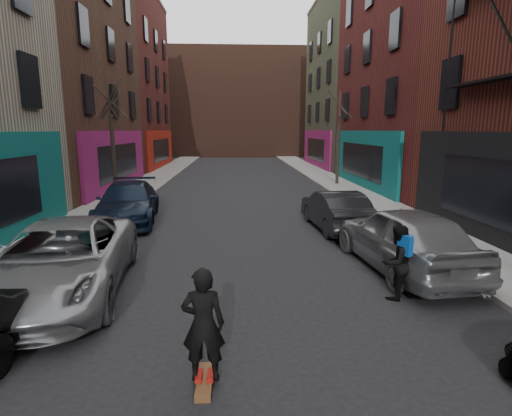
{
  "coord_description": "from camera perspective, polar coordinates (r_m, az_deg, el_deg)",
  "views": [
    {
      "loc": [
        -0.4,
        -1.48,
        3.56
      ],
      "look_at": [
        0.12,
        8.47,
        1.6
      ],
      "focal_mm": 28.0,
      "sensor_mm": 36.0,
      "label": 1
    }
  ],
  "objects": [
    {
      "name": "parked_right_end",
      "position": [
        14.7,
        11.25,
        -0.26
      ],
      "size": [
        1.83,
        4.42,
        1.42
      ],
      "primitive_type": "imported",
      "rotation": [
        0.0,
        0.0,
        3.22
      ],
      "color": "black",
      "rests_on": "ground"
    },
    {
      "name": "building_far",
      "position": [
        57.59,
        -2.66,
        14.53
      ],
      "size": [
        40.0,
        10.0,
        14.0
      ],
      "primitive_type": "cube",
      "color": "#47281E",
      "rests_on": "ground"
    },
    {
      "name": "skateboarder",
      "position": [
        5.76,
        -7.55,
        -16.17
      ],
      "size": [
        0.6,
        0.4,
        1.65
      ],
      "primitive_type": "imported",
      "rotation": [
        0.0,
        0.0,
        3.14
      ],
      "color": "black",
      "rests_on": "skateboard"
    },
    {
      "name": "tree_right_far",
      "position": [
        26.32,
        11.76,
        10.83
      ],
      "size": [
        2.0,
        2.0,
        6.8
      ],
      "primitive_type": null,
      "color": "black",
      "rests_on": "sidewalk_right"
    },
    {
      "name": "sidewalk_right",
      "position": [
        32.36,
        8.93,
        4.79
      ],
      "size": [
        2.5,
        84.0,
        0.13
      ],
      "primitive_type": "cube",
      "color": "gray",
      "rests_on": "ground"
    },
    {
      "name": "pedestrian",
      "position": [
        9.01,
        19.51,
        -7.29
      ],
      "size": [
        0.96,
        0.88,
        1.6
      ],
      "rotation": [
        0.0,
        0.0,
        3.59
      ],
      "color": "black",
      "rests_on": "ground"
    },
    {
      "name": "parked_left_far",
      "position": [
        9.71,
        -26.0,
        -6.62
      ],
      "size": [
        3.25,
        5.93,
        1.57
      ],
      "primitive_type": "imported",
      "rotation": [
        0.0,
        0.0,
        0.12
      ],
      "color": "gray",
      "rests_on": "ground"
    },
    {
      "name": "tree_left_far",
      "position": [
        20.33,
        -19.87,
        9.97
      ],
      "size": [
        2.0,
        2.0,
        6.5
      ],
      "primitive_type": null,
      "color": "black",
      "rests_on": "sidewalk_left"
    },
    {
      "name": "parked_left_end",
      "position": [
        16.36,
        -17.81,
        0.75
      ],
      "size": [
        2.78,
        5.5,
        1.53
      ],
      "primitive_type": "imported",
      "rotation": [
        0.0,
        0.0,
        0.12
      ],
      "color": "black",
      "rests_on": "ground"
    },
    {
      "name": "parked_right_far",
      "position": [
        10.89,
        20.37,
        -4.01
      ],
      "size": [
        2.5,
        5.14,
        1.69
      ],
      "primitive_type": "imported",
      "rotation": [
        0.0,
        0.0,
        3.24
      ],
      "color": "gray",
      "rests_on": "ground"
    },
    {
      "name": "sidewalk_left",
      "position": [
        32.21,
        -13.47,
        4.59
      ],
      "size": [
        2.5,
        84.0,
        0.13
      ],
      "primitive_type": "cube",
      "color": "gray",
      "rests_on": "ground"
    },
    {
      "name": "skateboard",
      "position": [
        6.21,
        -7.32,
        -23.35
      ],
      "size": [
        0.22,
        0.8,
        0.1
      ],
      "primitive_type": "cube",
      "rotation": [
        0.0,
        0.0,
        -0.01
      ],
      "color": "brown",
      "rests_on": "ground"
    }
  ]
}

